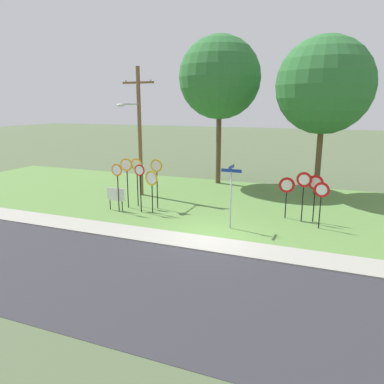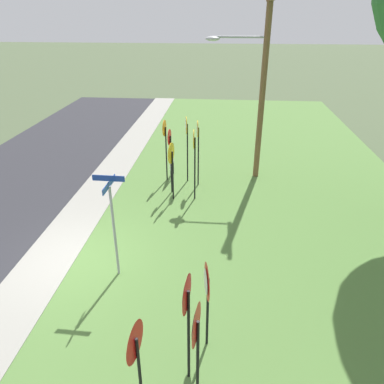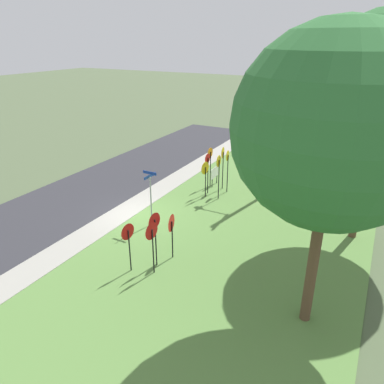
% 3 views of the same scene
% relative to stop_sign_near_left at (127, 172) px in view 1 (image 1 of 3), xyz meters
% --- Properties ---
extents(ground_plane, '(160.00, 160.00, 0.00)m').
position_rel_stop_sign_near_left_xyz_m(ground_plane, '(5.80, -2.71, -2.08)').
color(ground_plane, '#4C5B3D').
extents(road_asphalt, '(44.00, 6.40, 0.01)m').
position_rel_stop_sign_near_left_xyz_m(road_asphalt, '(5.80, -7.51, -2.07)').
color(road_asphalt, '#2D2D33').
rests_on(road_asphalt, ground_plane).
extents(sidewalk_strip, '(44.00, 1.60, 0.06)m').
position_rel_stop_sign_near_left_xyz_m(sidewalk_strip, '(5.80, -3.51, -2.05)').
color(sidewalk_strip, '#99968C').
rests_on(sidewalk_strip, ground_plane).
extents(grass_median, '(44.00, 12.00, 0.04)m').
position_rel_stop_sign_near_left_xyz_m(grass_median, '(5.80, 3.29, -2.06)').
color(grass_median, '#567F3D').
rests_on(grass_median, ground_plane).
extents(stop_sign_near_left, '(0.70, 0.14, 2.80)m').
position_rel_stop_sign_near_left_xyz_m(stop_sign_near_left, '(0.00, 0.00, 0.00)').
color(stop_sign_near_left, black).
rests_on(stop_sign_near_left, grass_median).
extents(stop_sign_near_right, '(0.70, 0.11, 2.78)m').
position_rel_stop_sign_near_left_xyz_m(stop_sign_near_right, '(1.62, 0.44, -0.02)').
color(stop_sign_near_right, black).
rests_on(stop_sign_near_right, grass_median).
extents(stop_sign_far_left, '(0.78, 0.13, 2.28)m').
position_rel_stop_sign_near_left_xyz_m(stop_sign_far_left, '(1.74, -0.39, -0.37)').
color(stop_sign_far_left, black).
rests_on(stop_sign_far_left, grass_median).
extents(stop_sign_far_center, '(0.66, 0.12, 2.75)m').
position_rel_stop_sign_near_left_xyz_m(stop_sign_far_center, '(0.36, 0.48, -0.06)').
color(stop_sign_far_center, black).
rests_on(stop_sign_far_center, grass_median).
extents(stop_sign_far_right, '(0.66, 0.10, 2.63)m').
position_rel_stop_sign_near_left_xyz_m(stop_sign_far_right, '(-0.03, -0.90, -0.15)').
color(stop_sign_far_right, black).
rests_on(stop_sign_far_right, grass_median).
extents(stop_sign_center_tall, '(0.61, 0.10, 2.61)m').
position_rel_stop_sign_near_left_xyz_m(stop_sign_center_tall, '(1.13, -0.52, -0.19)').
color(stop_sign_center_tall, black).
rests_on(stop_sign_center_tall, grass_median).
extents(yield_sign_near_left, '(0.75, 0.12, 2.51)m').
position_rel_stop_sign_near_left_xyz_m(yield_sign_near_left, '(9.33, 0.96, -0.16)').
color(yield_sign_near_left, black).
rests_on(yield_sign_near_left, grass_median).
extents(yield_sign_near_right, '(0.79, 0.18, 2.13)m').
position_rel_stop_sign_near_left_xyz_m(yield_sign_near_right, '(8.50, 1.28, -0.47)').
color(yield_sign_near_right, black).
rests_on(yield_sign_near_right, grass_median).
extents(yield_sign_far_left, '(0.75, 0.13, 2.36)m').
position_rel_stop_sign_near_left_xyz_m(yield_sign_far_left, '(9.86, 1.17, -0.28)').
color(yield_sign_far_left, black).
rests_on(yield_sign_far_left, grass_median).
extents(yield_sign_far_right, '(0.71, 0.14, 2.22)m').
position_rel_stop_sign_near_left_xyz_m(yield_sign_far_right, '(10.19, 0.22, -0.39)').
color(yield_sign_far_right, black).
rests_on(yield_sign_far_right, grass_median).
extents(street_name_post, '(0.96, 0.82, 2.99)m').
position_rel_stop_sign_near_left_xyz_m(street_name_post, '(6.31, -1.27, -0.26)').
color(street_name_post, '#9EA0A8').
rests_on(street_name_post, grass_median).
extents(utility_pole, '(2.10, 2.45, 7.91)m').
position_rel_stop_sign_near_left_xyz_m(utility_pole, '(-0.81, 2.81, 2.26)').
color(utility_pole, brown).
rests_on(utility_pole, grass_median).
extents(notice_board, '(1.10, 0.06, 1.25)m').
position_rel_stop_sign_near_left_xyz_m(notice_board, '(-0.33, -0.69, -1.20)').
color(notice_board, black).
rests_on(notice_board, grass_median).
extents(oak_tree_left, '(5.71, 5.71, 10.35)m').
position_rel_stop_sign_near_left_xyz_m(oak_tree_left, '(2.66, 8.27, 5.44)').
color(oak_tree_left, brown).
rests_on(oak_tree_left, grass_median).
extents(oak_tree_right, '(5.91, 5.91, 9.75)m').
position_rel_stop_sign_near_left_xyz_m(oak_tree_right, '(9.63, 7.42, 4.75)').
color(oak_tree_right, brown).
rests_on(oak_tree_right, grass_median).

